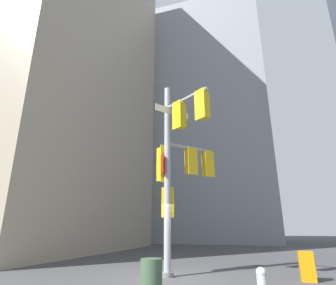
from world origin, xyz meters
name	(u,v)px	position (x,y,z in m)	size (l,w,h in m)	color
ground	(167,277)	(0.00, 0.00, 0.00)	(120.00, 120.00, 0.00)	#474749
building_tower_left	(40,58)	(-15.42, 7.64, 17.32)	(17.14, 17.14, 34.63)	tan
building_mid_block	(209,126)	(-2.24, 27.20, 15.95)	(15.61, 15.61, 31.89)	#9399A3
signal_pole_assembly	(178,160)	(0.38, 0.14, 4.21)	(2.48, 3.19, 7.38)	#9EA0A3
fire_hydrant	(262,285)	(3.16, -2.88, 0.41)	(0.33, 0.23, 0.79)	silver
newspaper_box	(307,266)	(4.58, 0.55, 0.46)	(0.45, 0.36, 0.92)	orange
trash_bin	(151,280)	(0.66, -3.31, 0.47)	(0.53, 0.53, 0.94)	#3F593F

